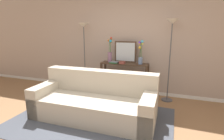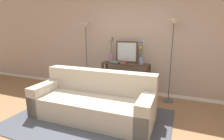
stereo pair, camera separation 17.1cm
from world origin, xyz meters
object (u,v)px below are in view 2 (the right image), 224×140
at_px(couch, 94,101).
at_px(fruit_bowl, 123,63).
at_px(wall_mirror, 127,52).
at_px(console_table, 125,74).
at_px(floor_lamp_left, 86,38).
at_px(vase_tall_flowers, 111,52).
at_px(book_stack, 115,62).
at_px(floor_lamp_right, 173,38).
at_px(book_row_under_console, 116,92).
at_px(vase_short_flowers, 142,54).

distance_m(couch, fruit_bowl, 1.37).
bearing_deg(couch, fruit_bowl, 81.86).
bearing_deg(wall_mirror, console_table, -82.53).
relative_size(floor_lamp_left, fruit_bowl, 10.96).
distance_m(vase_tall_flowers, book_stack, 0.32).
bearing_deg(floor_lamp_right, fruit_bowl, -174.75).
height_order(floor_lamp_right, book_row_under_console, floor_lamp_right).
height_order(vase_tall_flowers, book_row_under_console, vase_tall_flowers).
distance_m(floor_lamp_left, vase_tall_flowers, 0.81).
distance_m(floor_lamp_right, vase_tall_flowers, 1.52).
bearing_deg(floor_lamp_left, book_row_under_console, -0.81).
height_order(wall_mirror, book_stack, wall_mirror).
bearing_deg(floor_lamp_left, floor_lamp_right, 0.00).
distance_m(wall_mirror, vase_tall_flowers, 0.39).
bearing_deg(couch, vase_tall_flowers, 97.76).
relative_size(vase_tall_flowers, fruit_bowl, 3.82).
xyz_separation_m(vase_tall_flowers, book_stack, (0.15, -0.12, -0.25)).
relative_size(couch, wall_mirror, 4.20).
bearing_deg(vase_tall_flowers, console_table, -3.28).
bearing_deg(console_table, wall_mirror, 97.47).
relative_size(floor_lamp_left, book_stack, 7.98).
distance_m(floor_lamp_left, book_stack, 1.07).
distance_m(floor_lamp_right, wall_mirror, 1.17).
distance_m(couch, wall_mirror, 1.67).
bearing_deg(fruit_bowl, floor_lamp_right, 5.25).
bearing_deg(wall_mirror, floor_lamp_right, -6.01).
bearing_deg(wall_mirror, vase_short_flowers, -16.77).
bearing_deg(console_table, vase_short_flowers, 0.38).
distance_m(floor_lamp_right, fruit_bowl, 1.28).
bearing_deg(console_table, vase_tall_flowers, 176.72).
height_order(couch, console_table, couch).
height_order(couch, fruit_bowl, fruit_bowl).
relative_size(wall_mirror, book_row_under_console, 1.13).
bearing_deg(wall_mirror, fruit_bowl, -95.31).
bearing_deg(book_row_under_console, vase_short_flowers, 0.24).
xyz_separation_m(console_table, vase_tall_flowers, (-0.40, 0.02, 0.55)).
distance_m(fruit_bowl, book_row_under_console, 0.86).
height_order(floor_lamp_right, fruit_bowl, floor_lamp_right).
bearing_deg(console_table, book_row_under_console, 180.00).
bearing_deg(book_stack, vase_short_flowers, 8.46).
bearing_deg(fruit_bowl, console_table, 67.63).
relative_size(vase_tall_flowers, book_stack, 2.78).
height_order(console_table, vase_tall_flowers, vase_tall_flowers).
height_order(floor_lamp_right, vase_tall_flowers, floor_lamp_right).
bearing_deg(book_stack, vase_tall_flowers, 143.13).
height_order(couch, wall_mirror, wall_mirror).
xyz_separation_m(floor_lamp_left, fruit_bowl, (1.10, -0.10, -0.57)).
relative_size(console_table, book_stack, 5.21).
distance_m(couch, vase_short_flowers, 1.66).
xyz_separation_m(console_table, floor_lamp_left, (-1.13, 0.01, 0.88)).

